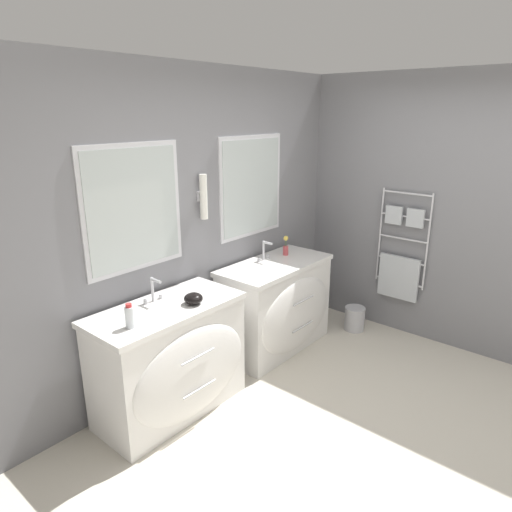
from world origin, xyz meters
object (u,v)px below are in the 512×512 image
vanity_left (172,360)px  amenity_bowl (193,298)px  waste_bin (355,318)px  flower_vase (286,247)px  vanity_right (278,306)px  toiletry_bottle (130,317)px

vanity_left → amenity_bowl: 0.51m
waste_bin → flower_vase: bearing=138.7°
vanity_right → vanity_left: bearing=180.0°
waste_bin → vanity_right: bearing=154.8°
vanity_left → flower_vase: bearing=4.1°
flower_vase → amenity_bowl: bearing=-172.0°
vanity_right → flower_vase: (0.26, 0.11, 0.51)m
toiletry_bottle → amenity_bowl: toiletry_bottle is taller
waste_bin → amenity_bowl: bearing=171.2°
toiletry_bottle → flower_vase: flower_vase is taller
flower_vase → waste_bin: flower_vase is taller
vanity_left → vanity_right: 1.31m
amenity_bowl → vanity_left: bearing=152.2°
vanity_left → flower_vase: (1.57, 0.11, 0.51)m
toiletry_bottle → vanity_right: bearing=1.9°
vanity_left → toiletry_bottle: size_ratio=6.87×
toiletry_bottle → amenity_bowl: (0.53, -0.03, -0.04)m
toiletry_bottle → amenity_bowl: 0.53m
vanity_left → toiletry_bottle: toiletry_bottle is taller
toiletry_bottle → flower_vase: 1.94m
toiletry_bottle → flower_vase: size_ratio=0.87×
waste_bin → toiletry_bottle: bearing=172.3°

